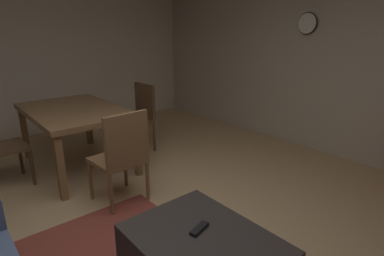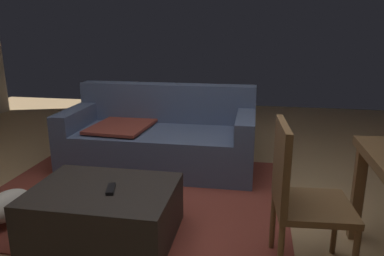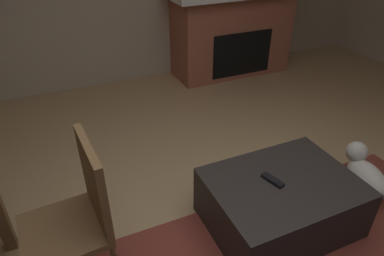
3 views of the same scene
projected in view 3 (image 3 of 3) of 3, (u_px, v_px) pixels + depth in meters
The scene contains 5 objects.
fireplace at pixel (232, 31), 4.52m from camera, with size 1.76×0.76×1.12m.
ottoman_coffee_table at pixel (280, 203), 2.36m from camera, with size 0.97×0.73×0.38m, color #2D2826.
tv_remote at pixel (273, 180), 2.25m from camera, with size 0.05×0.16×0.02m, color black.
dining_chair_west at pixel (78, 212), 1.83m from camera, with size 0.47×0.47×0.93m.
small_dog at pixel (365, 173), 2.64m from camera, with size 0.31×0.49×0.31m.
Camera 3 is at (0.84, 1.13, 1.88)m, focal length 32.16 mm.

